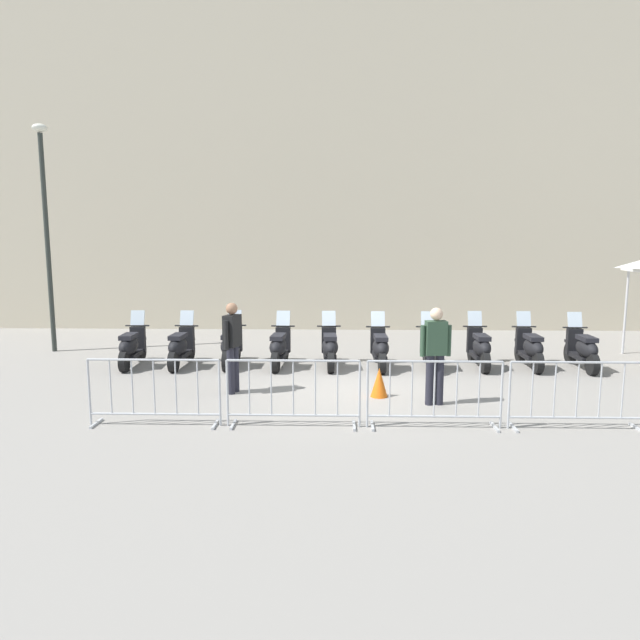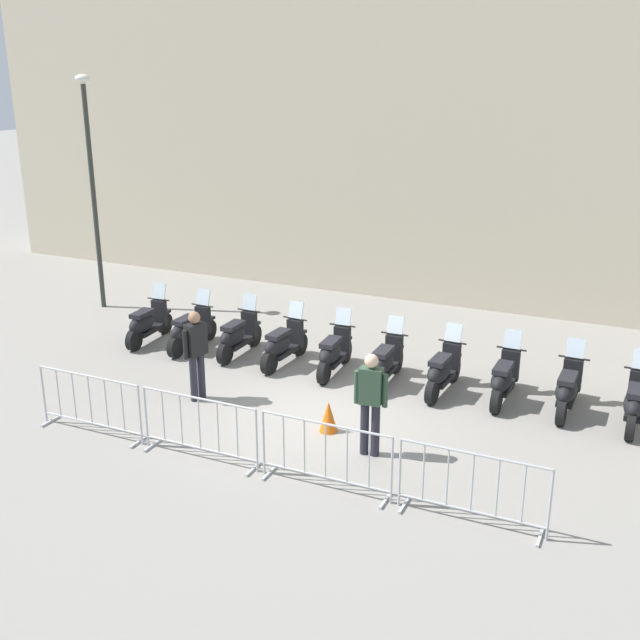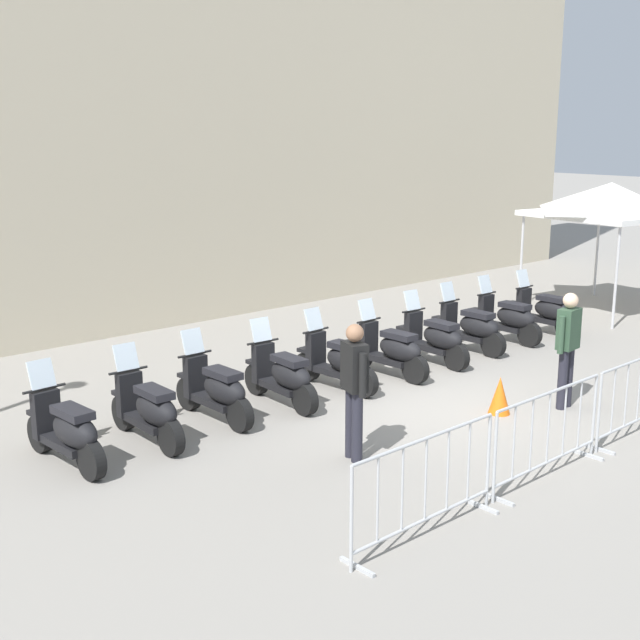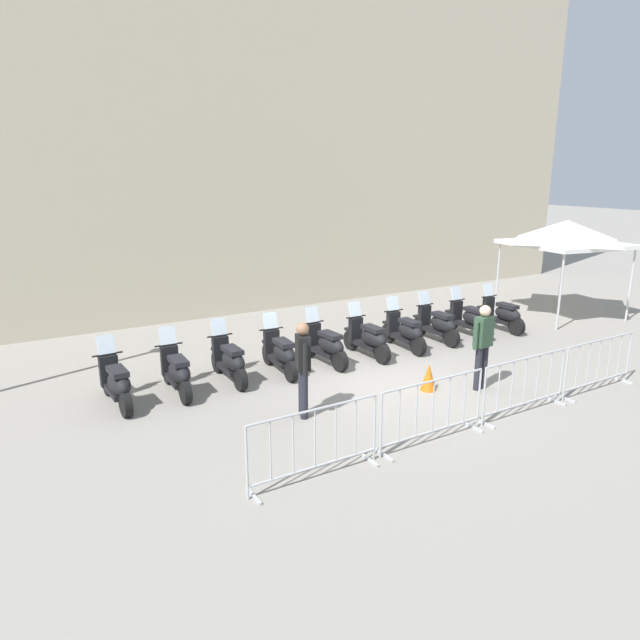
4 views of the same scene
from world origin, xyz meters
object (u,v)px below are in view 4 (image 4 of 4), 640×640
Objects in this scene: barrier_segment_0 at (315,445)px; traffic_cone at (429,377)px; motorcycle_1 at (177,372)px; motorcycle_2 at (230,361)px; motorcycle_4 at (326,345)px; barrier_segment_3 at (598,365)px; motorcycle_0 at (117,383)px; motorcycle_3 at (281,354)px; motorcycle_6 at (405,332)px; motorcycle_8 at (469,319)px; canopy_tent at (567,233)px; barrier_segment_1 at (433,412)px; motorcycle_7 at (437,325)px; motorcycle_9 at (502,315)px; officer_near_row_end at (303,364)px; officer_mid_plaza at (483,342)px; barrier_segment_2 at (525,386)px; motorcycle_5 at (368,339)px.

traffic_cone is at bearing 34.91° from barrier_segment_0.
motorcycle_1 is 1.00× the size of motorcycle_2.
motorcycle_4 is 5.62m from barrier_segment_3.
motorcycle_1 is at bearing 160.23° from barrier_segment_3.
motorcycle_0 is 3.41m from motorcycle_3.
motorcycle_3 is 3.42m from motorcycle_6.
motorcycle_2 is 6.83m from motorcycle_8.
motorcycle_4 is (1.13, 0.20, 0.00)m from motorcycle_3.
motorcycle_3 is at bearing -168.68° from canopy_tent.
motorcycle_3 is at bearing 108.28° from barrier_segment_1.
motorcycle_7 is (5.62, 0.93, 0.00)m from motorcycle_2.
motorcycle_1 and motorcycle_9 have the same top height.
barrier_segment_0 and barrier_segment_1 have the same top height.
canopy_tent reaches higher than motorcycle_2.
barrier_segment_3 is (-1.15, -4.32, 0.07)m from motorcycle_9.
motorcycle_7 is 5.72m from officer_near_row_end.
officer_mid_plaza is at bearing 157.11° from barrier_segment_3.
motorcycle_0 is at bearing -169.88° from motorcycle_4.
motorcycle_2 is 1.00× the size of motorcycle_7.
officer_mid_plaza is at bearing -18.58° from motorcycle_1.
motorcycle_8 is at bearing 9.37° from motorcycle_2.
barrier_segment_2 is (4.58, -3.48, 0.07)m from motorcycle_2.
officer_mid_plaza reaches higher than motorcycle_5.
officer_mid_plaza reaches higher than motorcycle_9.
motorcycle_1 is at bearing 109.66° from barrier_segment_0.
barrier_segment_0 is (-3.11, -4.64, 0.07)m from motorcycle_5.
motorcycle_8 is (8.97, 1.61, 0.00)m from motorcycle_0.
barrier_segment_3 is 0.70× the size of canopy_tent.
motorcycle_4 is 1.14m from motorcycle_5.
barrier_segment_3 is at bearing 9.61° from barrier_segment_2.
motorcycle_6 reaches higher than traffic_cone.
barrier_segment_1 is at bearing -114.79° from motorcycle_6.
motorcycle_5 is 2.34m from traffic_cone.
barrier_segment_3 is 3.75× the size of traffic_cone.
motorcycle_4 is 5.69m from motorcycle_9.
barrier_segment_0 is (2.51, -3.70, 0.07)m from motorcycle_0.
motorcycle_5 is 4.87m from barrier_segment_3.
barrier_segment_3 is 6.79m from canopy_tent.
motorcycle_5 is at bearing 7.23° from motorcycle_2.
motorcycle_7 is at bearing 10.35° from motorcycle_0.
motorcycle_8 is 3.13× the size of traffic_cone.
motorcycle_6 is at bearing 70.27° from traffic_cone.
motorcycle_9 is (7.88, 1.20, 0.00)m from motorcycle_2.
barrier_segment_0 is 0.70× the size of canopy_tent.
motorcycle_2 is 0.83× the size of barrier_segment_3.
motorcycle_8 reaches higher than barrier_segment_2.
motorcycle_4 is 0.99× the size of motorcycle_6.
barrier_segment_1 is 2.28m from traffic_cone.
traffic_cone is at bearing -39.07° from motorcycle_3.
motorcycle_9 is 0.83× the size of barrier_segment_3.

